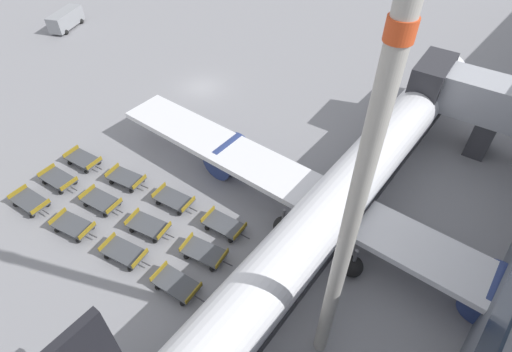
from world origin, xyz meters
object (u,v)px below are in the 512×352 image
at_px(service_van, 66,19).
at_px(baggage_dolly_row_near_col_b, 73,226).
at_px(airplane, 345,193).
at_px(baggage_dolly_row_near_col_c, 124,252).
at_px(apron_light_mast, 361,185).
at_px(baggage_dolly_row_mid_b_col_b, 126,179).
at_px(baggage_dolly_row_near_col_d, 177,284).
at_px(baggage_dolly_row_mid_a_col_a, 59,179).
at_px(baggage_dolly_row_mid_a_col_b, 101,201).
at_px(baggage_dolly_row_mid_b_col_d, 224,225).
at_px(baggage_dolly_row_mid_b_col_c, 174,200).
at_px(baggage_dolly_row_mid_a_col_d, 204,253).
at_px(baggage_dolly_row_near_col_a, 30,202).
at_px(baggage_dolly_row_mid_a_col_c, 149,226).
at_px(baggage_dolly_row_mid_b_col_a, 83,160).

distance_m(service_van, baggage_dolly_row_near_col_b, 35.00).
distance_m(airplane, baggage_dolly_row_near_col_c, 14.75).
relative_size(service_van, baggage_dolly_row_near_col_b, 1.54).
bearing_deg(apron_light_mast, baggage_dolly_row_mid_b_col_b, 177.19).
distance_m(baggage_dolly_row_near_col_d, baggage_dolly_row_mid_a_col_a, 13.71).
relative_size(service_van, baggage_dolly_row_mid_a_col_b, 1.54).
height_order(baggage_dolly_row_near_col_b, baggage_dolly_row_mid_b_col_d, same).
bearing_deg(baggage_dolly_row_mid_b_col_c, baggage_dolly_row_mid_b_col_b, -168.75).
bearing_deg(baggage_dolly_row_mid_a_col_b, baggage_dolly_row_mid_b_col_c, 42.10).
height_order(baggage_dolly_row_mid_a_col_b, baggage_dolly_row_mid_b_col_d, same).
distance_m(service_van, baggage_dolly_row_near_col_d, 42.19).
distance_m(baggage_dolly_row_mid_a_col_d, baggage_dolly_row_mid_b_col_b, 9.51).
xyz_separation_m(service_van, baggage_dolly_row_near_col_d, (39.01, -16.05, -0.67)).
height_order(baggage_dolly_row_mid_a_col_d, baggage_dolly_row_mid_b_col_b, same).
xyz_separation_m(baggage_dolly_row_near_col_a, baggage_dolly_row_mid_b_col_b, (3.31, 5.96, 0.00)).
bearing_deg(baggage_dolly_row_near_col_a, baggage_dolly_row_mid_a_col_c, 26.24).
xyz_separation_m(baggage_dolly_row_near_col_d, baggage_dolly_row_mid_b_col_c, (-5.39, 4.51, 0.00)).
height_order(service_van, baggage_dolly_row_mid_a_col_d, service_van).
bearing_deg(baggage_dolly_row_mid_a_col_a, service_van, 147.96).
height_order(baggage_dolly_row_near_col_b, apron_light_mast, apron_light_mast).
bearing_deg(baggage_dolly_row_near_col_c, baggage_dolly_row_mid_b_col_d, 60.05).
bearing_deg(baggage_dolly_row_mid_a_col_b, baggage_dolly_row_mid_b_col_b, 102.55).
bearing_deg(baggage_dolly_row_near_col_a, baggage_dolly_row_near_col_c, 10.91).
xyz_separation_m(baggage_dolly_row_near_col_c, baggage_dolly_row_mid_b_col_b, (-5.54, 4.25, 0.00)).
xyz_separation_m(baggage_dolly_row_mid_b_col_c, apron_light_mast, (13.90, -1.79, 11.86)).
relative_size(baggage_dolly_row_near_col_c, baggage_dolly_row_mid_b_col_b, 1.00).
bearing_deg(service_van, baggage_dolly_row_mid_a_col_c, -22.70).
bearing_deg(service_van, baggage_dolly_row_mid_b_col_c, -18.95).
bearing_deg(baggage_dolly_row_mid_a_col_a, airplane, 29.85).
distance_m(baggage_dolly_row_mid_b_col_a, baggage_dolly_row_mid_b_col_b, 4.52).
bearing_deg(apron_light_mast, baggage_dolly_row_near_col_a, -166.86).
distance_m(baggage_dolly_row_near_col_c, baggage_dolly_row_mid_b_col_a, 10.51).
distance_m(baggage_dolly_row_near_col_c, baggage_dolly_row_mid_b_col_b, 6.98).
xyz_separation_m(baggage_dolly_row_near_col_d, baggage_dolly_row_mid_a_col_d, (-0.38, 2.69, 0.00)).
relative_size(baggage_dolly_row_near_col_b, baggage_dolly_row_mid_b_col_b, 1.00).
relative_size(baggage_dolly_row_near_col_c, baggage_dolly_row_mid_a_col_d, 1.00).
height_order(baggage_dolly_row_mid_b_col_a, baggage_dolly_row_mid_b_col_c, same).
bearing_deg(baggage_dolly_row_mid_a_col_c, baggage_dolly_row_mid_a_col_b, -170.30).
xyz_separation_m(baggage_dolly_row_near_col_d, baggage_dolly_row_mid_b_col_b, (-9.84, 3.62, 0.00)).
height_order(baggage_dolly_row_mid_a_col_a, baggage_dolly_row_mid_b_col_b, same).
bearing_deg(apron_light_mast, service_van, 164.33).
relative_size(baggage_dolly_row_mid_b_col_c, baggage_dolly_row_mid_b_col_d, 1.00).
relative_size(baggage_dolly_row_near_col_b, baggage_dolly_row_near_col_c, 1.00).
distance_m(baggage_dolly_row_near_col_c, baggage_dolly_row_near_col_d, 4.35).
distance_m(baggage_dolly_row_mid_b_col_c, baggage_dolly_row_mid_b_col_d, 4.46).
bearing_deg(baggage_dolly_row_near_col_d, baggage_dolly_row_mid_a_col_b, 173.81).
bearing_deg(baggage_dolly_row_near_col_c, baggage_dolly_row_mid_a_col_b, 161.71).
xyz_separation_m(baggage_dolly_row_mid_b_col_b, baggage_dolly_row_mid_b_col_d, (8.87, 1.52, 0.00)).
relative_size(airplane, baggage_dolly_row_near_col_b, 11.48).
bearing_deg(baggage_dolly_row_mid_b_col_b, apron_light_mast, -2.81).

